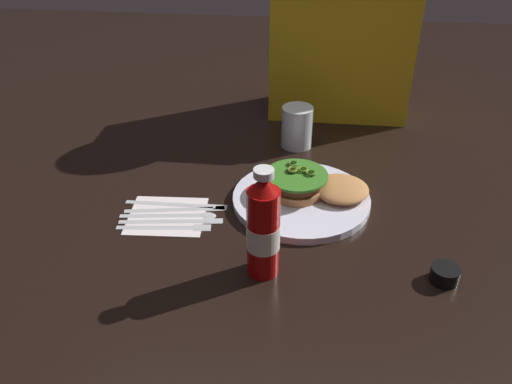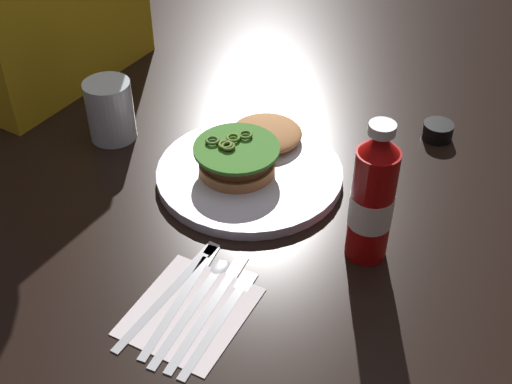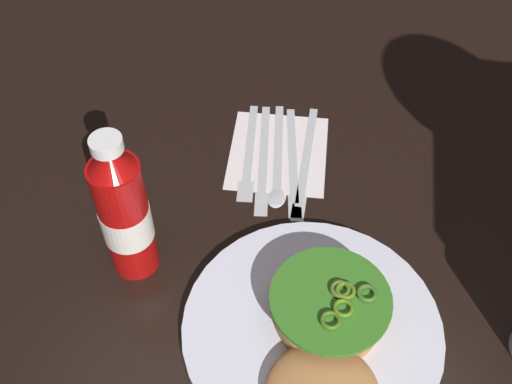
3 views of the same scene
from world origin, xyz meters
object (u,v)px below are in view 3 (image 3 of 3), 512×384
at_px(ketchup_bottle, 124,213).
at_px(dinner_plate, 312,329).
at_px(napkin, 278,152).
at_px(butter_knife, 263,163).
at_px(spoon_utensil, 278,166).
at_px(burger_sandwich, 327,339).
at_px(steak_knife, 293,165).
at_px(fork_utensil, 249,158).
at_px(table_knife, 305,167).

bearing_deg(ketchup_bottle, dinner_plate, 75.34).
distance_m(dinner_plate, napkin, 0.29).
xyz_separation_m(butter_knife, spoon_utensil, (0.00, 0.02, 0.00)).
distance_m(burger_sandwich, butter_knife, 0.30).
bearing_deg(napkin, ketchup_bottle, -33.92).
distance_m(burger_sandwich, ketchup_bottle, 0.27).
bearing_deg(steak_knife, burger_sandwich, 15.00).
distance_m(fork_utensil, spoon_utensil, 0.04).
xyz_separation_m(dinner_plate, ketchup_bottle, (-0.06, -0.23, 0.09)).
relative_size(butter_knife, table_knife, 0.97).
distance_m(burger_sandwich, napkin, 0.32).
distance_m(fork_utensil, table_knife, 0.08).
xyz_separation_m(ketchup_bottle, table_knife, (-0.19, 0.19, -0.09)).
bearing_deg(steak_knife, dinner_plate, 12.67).
relative_size(napkin, spoon_utensil, 0.79).
relative_size(butter_knife, spoon_utensil, 1.07).
relative_size(burger_sandwich, butter_knife, 1.04).
distance_m(dinner_plate, butter_knife, 0.27).
xyz_separation_m(dinner_plate, napkin, (-0.28, -0.08, -0.01)).
distance_m(dinner_plate, table_knife, 0.26).
height_order(burger_sandwich, butter_knife, burger_sandwich).
bearing_deg(dinner_plate, fork_utensil, -154.55).
bearing_deg(burger_sandwich, napkin, -161.73).
bearing_deg(spoon_utensil, fork_utensil, -101.24).
bearing_deg(butter_knife, dinner_plate, 21.74).
distance_m(dinner_plate, ketchup_bottle, 0.25).
distance_m(dinner_plate, steak_knife, 0.26).
xyz_separation_m(fork_utensil, spoon_utensil, (0.01, 0.04, 0.00)).
relative_size(dinner_plate, table_knife, 1.34).
bearing_deg(steak_knife, spoon_utensil, -76.62).
height_order(napkin, fork_utensil, fork_utensil).
bearing_deg(fork_utensil, table_knife, 87.65).
xyz_separation_m(napkin, butter_knife, (0.03, -0.02, 0.00)).
xyz_separation_m(steak_knife, table_knife, (-0.00, 0.02, 0.00)).
distance_m(burger_sandwich, fork_utensil, 0.31).
relative_size(ketchup_bottle, butter_knife, 1.00).
distance_m(butter_knife, table_knife, 0.06).
relative_size(dinner_plate, spoon_utensil, 1.48).
xyz_separation_m(napkin, spoon_utensil, (0.03, 0.00, 0.00)).
relative_size(fork_utensil, spoon_utensil, 0.96).
height_order(ketchup_bottle, fork_utensil, ketchup_bottle).
bearing_deg(table_knife, butter_knife, -87.04).
bearing_deg(spoon_utensil, burger_sandwich, 19.40).
relative_size(dinner_plate, ketchup_bottle, 1.38).
bearing_deg(fork_utensil, dinner_plate, 25.45).
relative_size(burger_sandwich, steak_knife, 1.06).
height_order(ketchup_bottle, table_knife, ketchup_bottle).
distance_m(burger_sandwich, table_knife, 0.28).
xyz_separation_m(fork_utensil, table_knife, (0.00, 0.08, 0.00)).
height_order(burger_sandwich, spoon_utensil, burger_sandwich).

